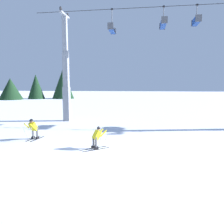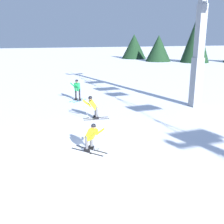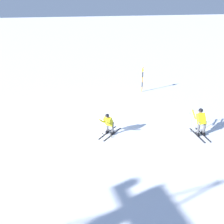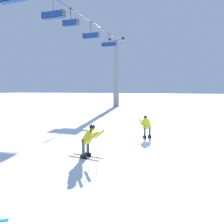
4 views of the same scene
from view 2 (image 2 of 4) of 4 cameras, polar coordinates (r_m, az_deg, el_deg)
name	(u,v)px [view 2 (image 2 of 4)]	position (r m, az deg, el deg)	size (l,w,h in m)	color
ground_plane	(67,163)	(11.60, -9.41, -10.49)	(260.00, 260.00, 0.00)	white
skier_carving_main	(91,136)	(12.23, -4.39, -5.04)	(1.66, 1.45, 1.47)	black
lift_tower_near	(200,41)	(20.76, 18.04, 14.14)	(0.66, 2.35, 11.47)	gray
skier_distant_uphill	(93,106)	(17.12, -4.05, 1.37)	(0.78, 1.74, 1.65)	black
skier_distant_downhill	(77,88)	(22.24, -7.39, 5.00)	(1.29, 1.58, 1.80)	#198CCC
tree_line_ridge	(223,44)	(60.25, 22.48, 13.04)	(36.01, 28.49, 9.27)	black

